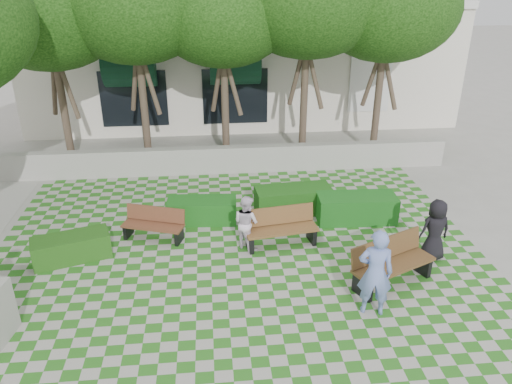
{
  "coord_description": "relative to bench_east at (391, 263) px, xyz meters",
  "views": [
    {
      "loc": [
        -0.57,
        -9.55,
        6.59
      ],
      "look_at": [
        0.5,
        1.5,
        1.4
      ],
      "focal_mm": 35.0,
      "sensor_mm": 36.0,
      "label": 1
    }
  ],
  "objects": [
    {
      "name": "ground",
      "position": [
        -3.31,
        0.57,
        -0.5
      ],
      "size": [
        90.0,
        90.0,
        0.0
      ],
      "primitive_type": "plane",
      "color": "gray",
      "rests_on": "ground"
    },
    {
      "name": "lawn",
      "position": [
        -3.31,
        1.57,
        -0.49
      ],
      "size": [
        12.0,
        12.0,
        0.0
      ],
      "primitive_type": "plane",
      "color": "#2B721E",
      "rests_on": "ground"
    },
    {
      "name": "retaining_wall",
      "position": [
        -3.31,
        6.77,
        -0.05
      ],
      "size": [
        15.0,
        0.36,
        0.9
      ],
      "primitive_type": "cube",
      "color": "#9E9B93",
      "rests_on": "ground"
    },
    {
      "name": "bench_east",
      "position": [
        0.0,
        0.0,
        0.0
      ],
      "size": [
        2.07,
        1.43,
        1.04
      ],
      "rotation": [
        0.0,
        0.0,
        0.43
      ],
      "color": "#4F351B",
      "rests_on": "ground"
    },
    {
      "name": "bench_mid",
      "position": [
        -2.21,
        1.88,
        -0.04
      ],
      "size": [
        1.9,
        0.88,
        0.96
      ],
      "rotation": [
        0.0,
        0.0,
        0.15
      ],
      "color": "brown",
      "rests_on": "ground"
    },
    {
      "name": "bench_west",
      "position": [
        -5.42,
        2.49,
        -0.1
      ],
      "size": [
        1.67,
        1.0,
        0.83
      ],
      "rotation": [
        0.0,
        0.0,
        -0.32
      ],
      "color": "brown",
      "rests_on": "ground"
    },
    {
      "name": "hedge_east",
      "position": [
        0.05,
        2.94,
        -0.13
      ],
      "size": [
        2.17,
        0.93,
        0.75
      ],
      "primitive_type": "cube",
      "rotation": [
        0.0,
        0.0,
        -0.04
      ],
      "color": "#155218",
      "rests_on": "ground"
    },
    {
      "name": "hedge_midright",
      "position": [
        -1.59,
        3.61,
        -0.13
      ],
      "size": [
        2.2,
        1.03,
        0.75
      ],
      "primitive_type": "cube",
      "rotation": [
        0.0,
        0.0,
        0.08
      ],
      "color": "#184A13",
      "rests_on": "ground"
    },
    {
      "name": "hedge_midleft",
      "position": [
        -4.18,
        3.3,
        -0.17
      ],
      "size": [
        1.92,
        0.87,
        0.66
      ],
      "primitive_type": "cube",
      "rotation": [
        0.0,
        0.0,
        -0.07
      ],
      "color": "#155117",
      "rests_on": "ground"
    },
    {
      "name": "hedge_west",
      "position": [
        -7.3,
        1.67,
        -0.19
      ],
      "size": [
        1.91,
        1.23,
        0.62
      ],
      "primitive_type": "cube",
      "rotation": [
        0.0,
        0.0,
        0.32
      ],
      "color": "#1C4A13",
      "rests_on": "ground"
    },
    {
      "name": "person_blue",
      "position": [
        -0.73,
        -0.98,
        0.46
      ],
      "size": [
        0.78,
        0.61,
        1.91
      ],
      "primitive_type": "imported",
      "rotation": [
        0.0,
        0.0,
        2.91
      ],
      "color": "#7086CC",
      "rests_on": "ground"
    },
    {
      "name": "person_dark",
      "position": [
        1.33,
        0.86,
        0.28
      ],
      "size": [
        0.81,
        0.57,
        1.55
      ],
      "primitive_type": "imported",
      "rotation": [
        0.0,
        0.0,
        3.25
      ],
      "color": "black",
      "rests_on": "ground"
    },
    {
      "name": "person_white",
      "position": [
        -3.08,
        1.81,
        0.21
      ],
      "size": [
        0.86,
        0.87,
        1.41
      ],
      "primitive_type": "imported",
      "rotation": [
        0.0,
        0.0,
        2.31
      ],
      "color": "white",
      "rests_on": "ground"
    },
    {
      "name": "tree_row",
      "position": [
        -5.17,
        6.52,
        4.68
      ],
      "size": [
        17.7,
        13.4,
        7.41
      ],
      "color": "#47382B",
      "rests_on": "ground"
    },
    {
      "name": "building",
      "position": [
        -2.38,
        14.65,
        2.02
      ],
      "size": [
        18.0,
        8.92,
        5.15
      ],
      "color": "silver",
      "rests_on": "ground"
    }
  ]
}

